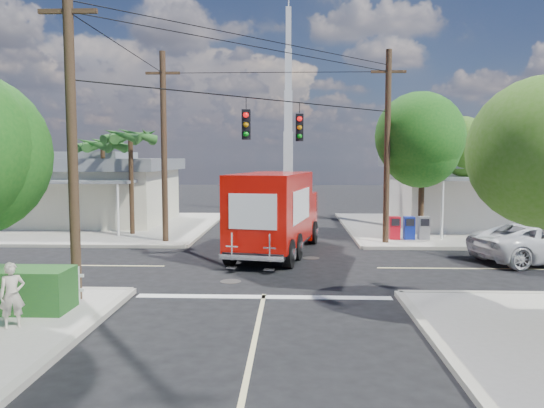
{
  "coord_description": "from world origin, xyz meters",
  "views": [
    {
      "loc": [
        0.84,
        -19.56,
        4.09
      ],
      "look_at": [
        0.0,
        2.0,
        2.2
      ],
      "focal_mm": 35.0,
      "sensor_mm": 36.0,
      "label": 1
    }
  ],
  "objects": [
    {
      "name": "parked_car",
      "position": [
        10.68,
        1.29,
        0.78
      ],
      "size": [
        6.11,
        3.94,
        1.57
      ],
      "primitive_type": "imported",
      "rotation": [
        0.0,
        0.0,
        1.83
      ],
      "color": "silver",
      "rests_on": "ground"
    },
    {
      "name": "vending_boxes",
      "position": [
        6.5,
        6.2,
        0.69
      ],
      "size": [
        1.9,
        0.5,
        1.1
      ],
      "color": "#B60B19",
      "rests_on": "sidewalk_ne"
    },
    {
      "name": "sidewalk_ne",
      "position": [
        10.88,
        10.88,
        0.07
      ],
      "size": [
        14.12,
        14.12,
        0.14
      ],
      "color": "#A9A398",
      "rests_on": "ground"
    },
    {
      "name": "pedestrian",
      "position": [
        -5.67,
        -7.73,
        0.9
      ],
      "size": [
        0.67,
        0.61,
        1.53
      ],
      "primitive_type": "imported",
      "rotation": [
        0.0,
        0.0,
        0.55
      ],
      "color": "#BFB2A0",
      "rests_on": "sidewalk_sw"
    },
    {
      "name": "building_ne",
      "position": [
        12.5,
        11.97,
        2.32
      ],
      "size": [
        11.8,
        10.2,
        4.5
      ],
      "color": "silver",
      "rests_on": "sidewalk_ne"
    },
    {
      "name": "palm_nw_front",
      "position": [
        -7.5,
        7.5,
        5.04
      ],
      "size": [
        3.01,
        3.08,
        5.59
      ],
      "color": "#422D1C",
      "rests_on": "sidewalk_nw"
    },
    {
      "name": "radio_tower",
      "position": [
        0.5,
        20.0,
        5.64
      ],
      "size": [
        0.8,
        0.8,
        17.0
      ],
      "color": "silver",
      "rests_on": "ground"
    },
    {
      "name": "utility_poles",
      "position": [
        -1.58,
        1.6,
        4.67
      ],
      "size": [
        12.0,
        10.68,
        9.0
      ],
      "color": "#473321",
      "rests_on": "ground"
    },
    {
      "name": "palm_nw_back",
      "position": [
        -9.5,
        9.0,
        4.67
      ],
      "size": [
        3.01,
        3.08,
        5.19
      ],
      "color": "#422D1C",
      "rests_on": "sidewalk_nw"
    },
    {
      "name": "building_nw",
      "position": [
        -12.0,
        12.46,
        2.22
      ],
      "size": [
        10.8,
        10.2,
        4.3
      ],
      "color": "beige",
      "rests_on": "sidewalk_nw"
    },
    {
      "name": "road_markings",
      "position": [
        0.0,
        -1.47,
        0.01
      ],
      "size": [
        32.0,
        32.0,
        0.01
      ],
      "color": "beige",
      "rests_on": "ground"
    },
    {
      "name": "sidewalk_nw",
      "position": [
        -10.88,
        10.88,
        0.07
      ],
      "size": [
        14.12,
        14.12,
        0.14
      ],
      "color": "#A9A398",
      "rests_on": "ground"
    },
    {
      "name": "ground",
      "position": [
        0.0,
        0.0,
        0.0
      ],
      "size": [
        120.0,
        120.0,
        0.0
      ],
      "primitive_type": "plane",
      "color": "black",
      "rests_on": "ground"
    },
    {
      "name": "tree_ne_front",
      "position": [
        7.21,
        6.76,
        4.77
      ],
      "size": [
        4.21,
        4.14,
        6.66
      ],
      "color": "#422D1C",
      "rests_on": "sidewalk_ne"
    },
    {
      "name": "tree_ne_back",
      "position": [
        9.81,
        8.96,
        4.19
      ],
      "size": [
        3.77,
        3.66,
        5.82
      ],
      "color": "#422D1C",
      "rests_on": "sidewalk_ne"
    },
    {
      "name": "delivery_truck",
      "position": [
        0.12,
        2.7,
        1.76
      ],
      "size": [
        3.87,
        8.29,
        3.46
      ],
      "color": "black",
      "rests_on": "ground"
    }
  ]
}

